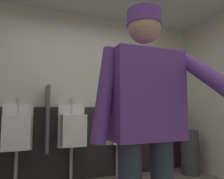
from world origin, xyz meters
The scene contains 8 objects.
wall_back centered at (0.00, 1.75, 1.31)m, with size 4.87×0.12×2.63m, color beige.
wainscot_band_back centered at (0.00, 1.67, 0.55)m, with size 4.27×0.03×1.11m, color black.
urinal_left centered at (-0.85, 1.53, 0.78)m, with size 0.40×0.34×1.24m.
urinal_middle centered at (-0.10, 1.53, 0.78)m, with size 0.40×0.34×1.24m.
urinal_right centered at (0.65, 1.53, 0.78)m, with size 0.40×0.34×1.24m.
privacy_divider_panel centered at (-0.47, 1.46, 0.95)m, with size 0.04×0.40×0.90m, color #4C4C51.
person centered at (-0.03, -0.47, 1.00)m, with size 0.66×0.60×1.70m.
trash_bin centered at (1.84, 1.28, 0.36)m, with size 0.30×0.30×0.72m, color #38383D.
Camera 1 is at (-0.68, -1.59, 1.07)m, focal length 33.44 mm.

